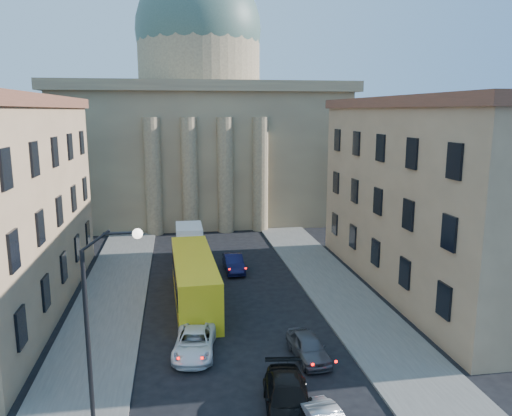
# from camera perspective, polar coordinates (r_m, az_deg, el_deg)

# --- Properties ---
(sidewalk_left) EXTENTS (5.00, 60.00, 0.15)m
(sidewalk_left) POSITION_cam_1_polar(r_m,az_deg,el_deg) (34.16, -17.22, -12.95)
(sidewalk_left) COLOR #54524D
(sidewalk_left) RESTS_ON ground
(sidewalk_right) EXTENTS (5.00, 60.00, 0.15)m
(sidewalk_right) POSITION_cam_1_polar(r_m,az_deg,el_deg) (35.87, 11.36, -11.47)
(sidewalk_right) COLOR #54524D
(sidewalk_right) RESTS_ON ground
(church) EXTENTS (68.02, 28.76, 36.60)m
(church) POSITION_cam_1_polar(r_m,az_deg,el_deg) (68.52, -6.33, 9.49)
(church) COLOR #79624A
(church) RESTS_ON ground
(building_right) EXTENTS (11.60, 26.60, 14.70)m
(building_right) POSITION_cam_1_polar(r_m,az_deg,el_deg) (41.00, 20.99, 1.54)
(building_right) COLOR tan
(building_right) RESTS_ON ground
(street_lamp) EXTENTS (2.62, 0.44, 8.83)m
(street_lamp) POSITION_cam_1_polar(r_m,az_deg,el_deg) (22.82, -17.53, -11.09)
(street_lamp) COLOR black
(street_lamp) RESTS_ON ground
(car_left_mid) EXTENTS (2.86, 5.11, 1.35)m
(car_left_mid) POSITION_cam_1_polar(r_m,az_deg,el_deg) (29.70, -7.05, -15.02)
(car_left_mid) COLOR white
(car_left_mid) RESTS_ON ground
(car_right_mid) EXTENTS (2.73, 5.41, 1.51)m
(car_right_mid) POSITION_cam_1_polar(r_m,az_deg,el_deg) (24.47, 3.61, -20.88)
(car_right_mid) COLOR black
(car_right_mid) RESTS_ON ground
(car_right_far) EXTENTS (1.97, 4.21, 1.39)m
(car_right_far) POSITION_cam_1_polar(r_m,az_deg,el_deg) (29.12, 5.98, -15.50)
(car_right_far) COLOR #49494D
(car_right_far) RESTS_ON ground
(car_right_distant) EXTENTS (1.61, 4.44, 1.46)m
(car_right_distant) POSITION_cam_1_polar(r_m,az_deg,el_deg) (43.43, -2.58, -6.31)
(car_right_distant) COLOR black
(car_right_distant) RESTS_ON ground
(city_bus) EXTENTS (3.21, 12.20, 3.41)m
(city_bus) POSITION_cam_1_polar(r_m,az_deg,el_deg) (36.53, -7.08, -7.96)
(city_bus) COLOR yellow
(city_bus) RESTS_ON ground
(box_truck) EXTENTS (2.38, 5.95, 3.26)m
(box_truck) POSITION_cam_1_polar(r_m,az_deg,el_deg) (46.08, -7.59, -4.31)
(box_truck) COLOR silver
(box_truck) RESTS_ON ground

